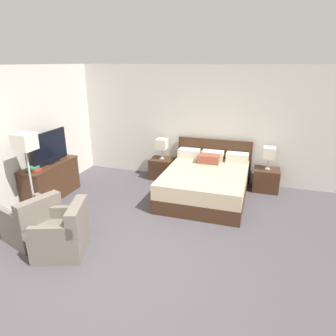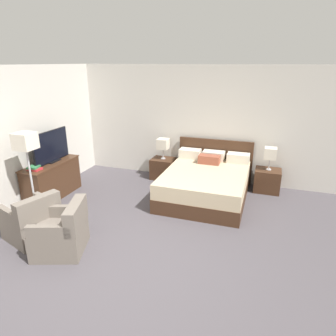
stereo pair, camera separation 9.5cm
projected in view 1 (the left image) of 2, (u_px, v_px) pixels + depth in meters
The scene contains 15 objects.
ground_plane at pixel (126, 264), 4.12m from camera, with size 10.51×10.51×0.00m, color #4C474C.
wall_back at pixel (190, 124), 6.86m from camera, with size 6.44×0.06×2.58m, color beige.
wall_left at pixel (30, 135), 5.75m from camera, with size 0.06×5.30×2.58m, color beige.
bed at pixel (206, 182), 6.09m from camera, with size 1.67×2.02×0.99m.
nightstand_left at pixel (162, 168), 7.09m from camera, with size 0.53×0.45×0.48m.
nightstand_right at pixel (266, 180), 6.41m from camera, with size 0.53×0.45×0.48m.
table_lamp_left at pixel (162, 144), 6.89m from camera, with size 0.24×0.24×0.48m.
table_lamp_right at pixel (269, 153), 6.21m from camera, with size 0.24×0.24×0.48m.
dresser at pixel (51, 180), 6.04m from camera, with size 0.48×1.29×0.72m.
tv at pixel (50, 147), 5.90m from camera, with size 0.18×0.98×0.63m.
book_red_cover at pixel (34, 170), 5.53m from camera, with size 0.24×0.17×0.04m, color #B7282D.
book_blue_cover at pixel (33, 168), 5.52m from camera, with size 0.19×0.20×0.03m, color #2D7042.
armchair_by_window at pixel (33, 223), 4.61m from camera, with size 0.87×0.86×0.76m.
armchair_companion at pixel (63, 234), 4.30m from camera, with size 0.88×0.87×0.76m.
floor_lamp at pixel (26, 149), 4.95m from camera, with size 0.31×0.31×1.53m.
Camera 1 is at (1.60, -3.10, 2.62)m, focal length 32.00 mm.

